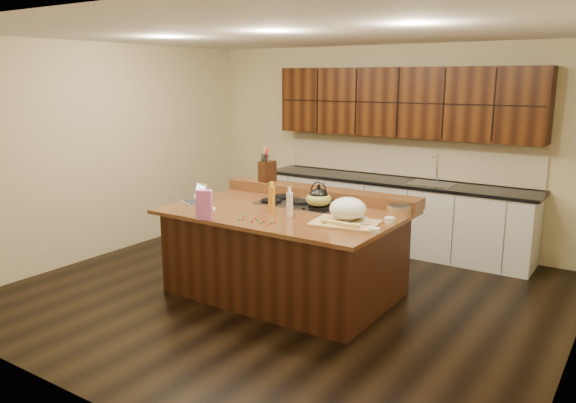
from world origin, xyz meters
The scene contains 32 objects.
room centered at (0.00, 0.00, 1.35)m, with size 5.52×5.02×2.72m.
island centered at (0.00, 0.00, 0.46)m, with size 2.40×1.60×0.92m.
back_ledge centered at (0.00, 0.70, 0.98)m, with size 2.40×0.30×0.12m, color black.
cooktop centered at (0.00, 0.30, 0.94)m, with size 0.92×0.52×0.05m.
back_counter centered at (0.30, 2.23, 0.98)m, with size 3.70×0.66×2.40m.
kettle centered at (0.30, 0.17, 1.06)m, with size 0.21×0.21×0.19m, color black.
green_bowl centered at (0.30, 0.17, 1.04)m, with size 0.27×0.27×0.15m, color olive.
laptop centered at (-1.02, -0.25, 0.97)m, with size 0.37×0.34×0.20m.
oil_bottle centered at (-0.05, -0.18, 1.06)m, with size 0.07×0.07×0.27m, color #C67F23.
vinegar_bottle centered at (0.21, -0.24, 1.04)m, with size 0.06×0.06×0.25m, color silver.
wooden_tray centered at (0.79, -0.13, 1.03)m, with size 0.66×0.53×0.24m.
ramekin_a centered at (1.15, -0.30, 0.94)m, with size 0.10×0.10×0.04m, color white.
ramekin_b centered at (1.11, 0.14, 0.94)m, with size 0.10×0.10×0.04m, color white.
ramekin_c centered at (0.90, -0.01, 0.94)m, with size 0.10×0.10×0.04m, color white.
strainer_bowl centered at (1.08, 0.43, 0.97)m, with size 0.24×0.24×0.09m, color #996B3F.
kitchen_timer centered at (0.67, -0.34, 0.96)m, with size 0.08×0.08×0.07m, color silver.
pink_bag centered at (-0.44, -0.76, 1.06)m, with size 0.15×0.08×0.29m, color #D263A9.
candy_plate centered at (-0.69, -0.44, 0.93)m, with size 0.18×0.18×0.01m, color white.
package_box centered at (-1.15, -0.01, 1.00)m, with size 0.11×0.08×0.15m, color #ECE653.
utensil_crock centered at (-0.74, 0.70, 1.11)m, with size 0.12×0.12×0.14m, color white.
knife_block centered at (-0.73, 0.70, 1.16)m, with size 0.12×0.20×0.25m, color black.
gumdrop_0 centered at (-0.01, -0.50, 0.93)m, with size 0.02×0.02×0.02m, color red.
gumdrop_1 centered at (-0.13, -0.61, 0.93)m, with size 0.02×0.02×0.02m, color #198C26.
gumdrop_2 centered at (0.22, -0.59, 0.93)m, with size 0.02×0.02×0.02m, color red.
gumdrop_3 centered at (-0.20, -0.45, 0.93)m, with size 0.02×0.02×0.02m, color #198C26.
gumdrop_4 centered at (0.11, -0.53, 0.93)m, with size 0.02×0.02×0.02m, color red.
gumdrop_5 centered at (0.19, -0.52, 0.93)m, with size 0.02×0.02×0.02m, color #198C26.
gumdrop_6 centered at (0.02, -0.60, 0.93)m, with size 0.02×0.02×0.02m, color red.
gumdrop_7 centered at (0.13, -0.61, 0.93)m, with size 0.02×0.02×0.02m, color #198C26.
gumdrop_8 centered at (-0.11, -0.58, 0.93)m, with size 0.02×0.02×0.02m, color red.
gumdrop_9 centered at (0.04, -0.55, 0.93)m, with size 0.02×0.02×0.02m, color #198C26.
gumdrop_10 centered at (0.22, -0.51, 0.93)m, with size 0.02×0.02×0.02m, color red.
Camera 1 is at (3.17, -4.72, 2.27)m, focal length 35.00 mm.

